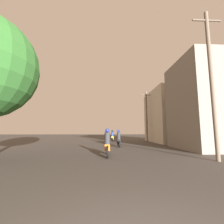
{
  "coord_description": "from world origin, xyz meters",
  "views": [
    {
      "loc": [
        -0.39,
        -1.22,
        1.49
      ],
      "look_at": [
        0.43,
        16.76,
        3.73
      ],
      "focal_mm": 24.0,
      "sensor_mm": 36.0,
      "label": 1
    }
  ],
  "objects": [
    {
      "name": "utility_pole_far",
      "position": [
        5.16,
        18.47,
        3.56
      ],
      "size": [
        1.6,
        0.2,
        6.8
      ],
      "color": "#6B5B4C",
      "rests_on": "ground_plane"
    },
    {
      "name": "motorcycle_yellow",
      "position": [
        0.63,
        20.01,
        0.63
      ],
      "size": [
        0.6,
        2.05,
        1.56
      ],
      "rotation": [
        0.0,
        0.0,
        -0.01
      ],
      "color": "black",
      "rests_on": "ground_plane"
    },
    {
      "name": "building_right_far",
      "position": [
        8.62,
        18.22,
        3.38
      ],
      "size": [
        5.74,
        7.37,
        6.77
      ],
      "color": "beige",
      "rests_on": "ground_plane"
    },
    {
      "name": "motorcycle_orange",
      "position": [
        -0.26,
        7.85,
        0.65
      ],
      "size": [
        0.6,
        2.13,
        1.61
      ],
      "rotation": [
        0.0,
        0.0,
        -0.17
      ],
      "color": "black",
      "rests_on": "ground_plane"
    },
    {
      "name": "motorcycle_black",
      "position": [
        0.89,
        13.08,
        0.63
      ],
      "size": [
        0.6,
        2.05,
        1.58
      ],
      "rotation": [
        0.0,
        0.0,
        0.06
      ],
      "color": "black",
      "rests_on": "ground_plane"
    },
    {
      "name": "utility_pole_near",
      "position": [
        5.15,
        6.07,
        4.17
      ],
      "size": [
        1.6,
        0.2,
        8.0
      ],
      "color": "#6B5B4C",
      "rests_on": "ground_plane"
    },
    {
      "name": "motorcycle_green",
      "position": [
        -0.25,
        17.54,
        0.61
      ],
      "size": [
        0.6,
        2.03,
        1.5
      ],
      "rotation": [
        0.0,
        0.0,
        0.01
      ],
      "color": "black",
      "rests_on": "ground_plane"
    },
    {
      "name": "building_right_near",
      "position": [
        8.23,
        10.72,
        3.69
      ],
      "size": [
        5.12,
        5.26,
        7.39
      ],
      "color": "gray",
      "rests_on": "ground_plane"
    }
  ]
}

